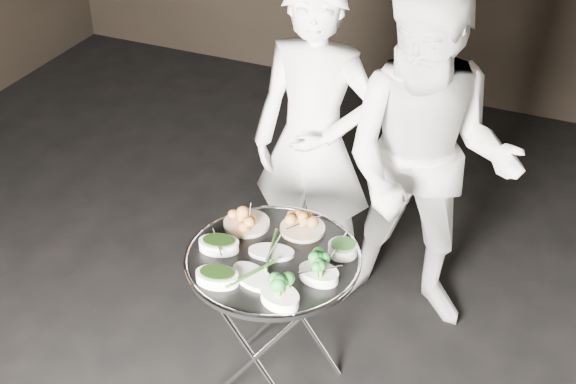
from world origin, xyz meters
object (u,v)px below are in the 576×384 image
at_px(waiter_left, 314,145).
at_px(waiter_right, 427,165).
at_px(serving_tray, 273,259).
at_px(tray_stand, 274,320).

bearing_deg(waiter_left, waiter_right, -4.56).
relative_size(serving_tray, waiter_right, 0.42).
bearing_deg(serving_tray, waiter_left, 99.76).
height_order(tray_stand, waiter_right, waiter_right).
bearing_deg(waiter_right, tray_stand, -125.30).
height_order(waiter_left, waiter_right, waiter_right).
xyz_separation_m(tray_stand, serving_tray, (0.00, 0.00, 0.32)).
bearing_deg(tray_stand, serving_tray, 75.96).
height_order(tray_stand, waiter_left, waiter_left).
relative_size(tray_stand, waiter_right, 0.42).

